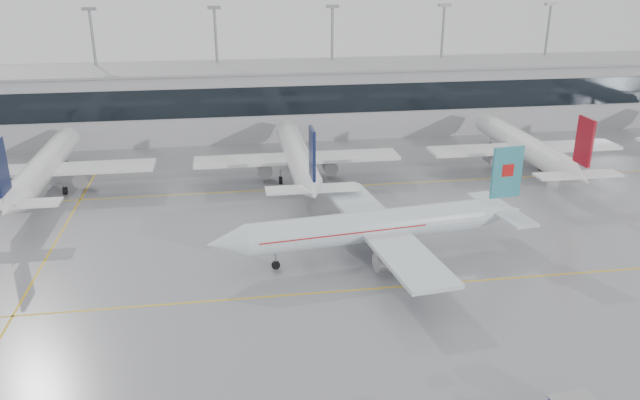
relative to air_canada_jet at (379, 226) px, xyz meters
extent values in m
plane|color=gray|center=(-5.60, -7.08, -3.53)|extent=(320.00, 320.00, 0.00)
cube|color=gold|center=(-5.60, -7.08, -3.52)|extent=(120.00, 0.25, 0.01)
cube|color=gold|center=(-5.60, 22.92, -3.52)|extent=(120.00, 0.25, 0.01)
cube|color=gold|center=(-35.60, 7.92, -3.52)|extent=(0.25, 60.00, 0.01)
cube|color=#9F9FA3|center=(-5.60, 54.92, 2.47)|extent=(180.00, 15.00, 12.00)
cube|color=black|center=(-5.60, 47.37, 3.97)|extent=(180.00, 0.20, 5.00)
cube|color=gray|center=(-5.60, 54.92, 8.67)|extent=(182.00, 16.00, 0.40)
cylinder|color=gray|center=(-38.60, 60.92, 7.47)|extent=(0.50, 0.50, 22.00)
cube|color=gray|center=(-38.60, 60.92, 18.77)|extent=(2.40, 1.00, 0.60)
cylinder|color=gray|center=(-16.60, 60.92, 7.47)|extent=(0.50, 0.50, 22.00)
cube|color=gray|center=(-16.60, 60.92, 18.77)|extent=(2.40, 1.00, 0.60)
cylinder|color=gray|center=(5.40, 60.92, 7.47)|extent=(0.50, 0.50, 22.00)
cube|color=gray|center=(5.40, 60.92, 18.77)|extent=(2.40, 1.00, 0.60)
cylinder|color=gray|center=(27.40, 60.92, 7.47)|extent=(0.50, 0.50, 22.00)
cube|color=gray|center=(27.40, 60.92, 18.77)|extent=(2.40, 1.00, 0.60)
cylinder|color=gray|center=(49.40, 60.92, 7.47)|extent=(0.50, 0.50, 22.00)
cube|color=gray|center=(49.40, 60.92, 18.77)|extent=(2.40, 1.00, 0.60)
cylinder|color=silver|center=(-1.28, -0.16, 0.09)|extent=(26.29, 6.61, 3.42)
cone|color=silver|center=(-16.20, -2.01, 0.09)|extent=(4.39, 3.89, 3.42)
cone|color=silver|center=(14.43, 1.79, 0.09)|extent=(5.98, 4.08, 3.42)
cube|color=silver|center=(0.21, 0.03, -0.31)|extent=(8.44, 28.64, 0.45)
cube|color=silver|center=(14.63, 1.82, 0.39)|extent=(4.12, 11.12, 0.25)
cube|color=teal|center=(14.83, 1.84, 4.72)|extent=(3.62, 0.79, 5.83)
cylinder|color=gray|center=(0.30, -4.80, -1.81)|extent=(3.83, 2.53, 2.10)
cylinder|color=gray|center=(-0.88, 4.73, -1.81)|extent=(3.83, 2.53, 2.10)
cylinder|color=gray|center=(-11.24, -1.40, -2.35)|extent=(0.20, 0.20, 1.46)
cylinder|color=black|center=(-11.24, -1.40, -3.08)|extent=(0.93, 0.41, 0.90)
cylinder|color=gray|center=(1.52, -2.43, -2.25)|extent=(0.24, 0.24, 1.46)
cylinder|color=black|center=(1.52, -2.43, -2.98)|extent=(1.15, 0.58, 1.10)
cylinder|color=gray|center=(0.88, 2.73, -2.25)|extent=(0.24, 0.24, 1.46)
cylinder|color=black|center=(0.88, 2.73, -2.98)|extent=(1.15, 0.58, 1.10)
cube|color=#B70F0F|center=(14.83, 1.84, 5.00)|extent=(1.44, 0.62, 1.40)
cube|color=#B70F0F|center=(-4.26, -0.53, 0.29)|extent=(18.29, 5.65, 0.12)
cylinder|color=white|center=(-40.60, 27.92, 0.27)|extent=(3.59, 27.36, 3.59)
cone|color=white|center=(-40.60, 43.60, 0.27)|extent=(3.59, 4.00, 3.59)
cone|color=white|center=(-40.60, 11.44, 0.27)|extent=(3.59, 5.60, 3.59)
cube|color=white|center=(-40.60, 26.42, -0.13)|extent=(29.64, 5.00, 0.45)
cube|color=white|center=(-40.60, 11.24, 0.57)|extent=(11.40, 2.80, 0.25)
cube|color=#101940|center=(-40.60, 11.04, 5.13)|extent=(0.35, 3.60, 6.12)
cylinder|color=gray|center=(-45.40, 26.92, -1.63)|extent=(2.10, 3.60, 2.10)
cylinder|color=gray|center=(-35.80, 26.92, -1.63)|extent=(2.10, 3.60, 2.10)
cylinder|color=gray|center=(-40.60, 38.60, -2.30)|extent=(0.20, 0.20, 1.56)
cylinder|color=black|center=(-40.60, 38.60, -3.08)|extent=(0.30, 0.90, 0.90)
cylinder|color=gray|center=(-43.20, 25.42, -2.20)|extent=(0.24, 0.24, 1.56)
cylinder|color=black|center=(-43.20, 25.42, -2.98)|extent=(0.45, 1.10, 1.10)
cylinder|color=gray|center=(-38.00, 25.42, -2.20)|extent=(0.24, 0.24, 1.56)
cylinder|color=black|center=(-38.00, 25.42, -2.98)|extent=(0.45, 1.10, 1.10)
cylinder|color=white|center=(-5.60, 27.92, 0.27)|extent=(3.59, 27.36, 3.59)
cone|color=white|center=(-5.60, 43.60, 0.27)|extent=(3.59, 4.00, 3.59)
cone|color=white|center=(-5.60, 11.44, 0.27)|extent=(3.59, 5.60, 3.59)
cube|color=white|center=(-5.60, 26.42, -0.13)|extent=(29.64, 5.00, 0.45)
cube|color=white|center=(-5.60, 11.24, 0.57)|extent=(11.40, 2.80, 0.25)
cube|color=#101940|center=(-5.60, 11.04, 5.13)|extent=(0.35, 3.60, 6.12)
cylinder|color=gray|center=(-10.40, 26.92, -1.63)|extent=(2.10, 3.60, 2.10)
cylinder|color=gray|center=(-0.80, 26.92, -1.63)|extent=(2.10, 3.60, 2.10)
cylinder|color=gray|center=(-5.60, 38.60, -2.30)|extent=(0.20, 0.20, 1.56)
cylinder|color=black|center=(-5.60, 38.60, -3.08)|extent=(0.30, 0.90, 0.90)
cylinder|color=gray|center=(-8.20, 25.42, -2.20)|extent=(0.24, 0.24, 1.56)
cylinder|color=black|center=(-8.20, 25.42, -2.98)|extent=(0.45, 1.10, 1.10)
cylinder|color=gray|center=(-3.00, 25.42, -2.20)|extent=(0.24, 0.24, 1.56)
cylinder|color=black|center=(-3.00, 25.42, -2.98)|extent=(0.45, 1.10, 1.10)
cylinder|color=white|center=(29.40, 27.92, 0.27)|extent=(3.59, 27.36, 3.59)
cone|color=white|center=(29.40, 43.60, 0.27)|extent=(3.59, 4.00, 3.59)
cone|color=white|center=(29.40, 11.44, 0.27)|extent=(3.59, 5.60, 3.59)
cube|color=white|center=(29.40, 26.42, -0.13)|extent=(29.64, 5.00, 0.45)
cube|color=white|center=(29.40, 11.24, 0.57)|extent=(11.40, 2.80, 0.25)
cube|color=maroon|center=(29.40, 11.04, 5.13)|extent=(0.35, 3.60, 6.12)
cylinder|color=gray|center=(24.60, 26.92, -1.63)|extent=(2.10, 3.60, 2.10)
cylinder|color=gray|center=(34.20, 26.92, -1.63)|extent=(2.10, 3.60, 2.10)
cylinder|color=gray|center=(29.40, 38.60, -2.30)|extent=(0.20, 0.20, 1.56)
cylinder|color=black|center=(29.40, 38.60, -3.08)|extent=(0.30, 0.90, 0.90)
cylinder|color=gray|center=(26.80, 25.42, -2.20)|extent=(0.24, 0.24, 1.56)
cylinder|color=black|center=(26.80, 25.42, -2.98)|extent=(0.45, 1.10, 1.10)
cylinder|color=gray|center=(32.00, 25.42, -2.20)|extent=(0.24, 0.24, 1.56)
cylinder|color=black|center=(32.00, 25.42, -2.98)|extent=(0.45, 1.10, 1.10)
cube|color=gray|center=(6.98, -27.62, -1.66)|extent=(3.28, 2.00, 0.10)
camera|label=1|loc=(-15.55, -59.65, 26.31)|focal=35.00mm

